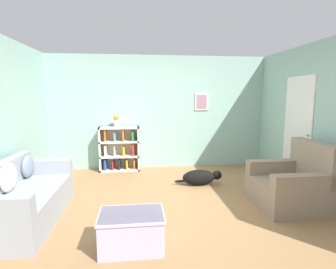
{
  "coord_description": "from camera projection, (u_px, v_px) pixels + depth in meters",
  "views": [
    {
      "loc": [
        -0.49,
        -3.88,
        1.69
      ],
      "look_at": [
        0.0,
        0.4,
        1.05
      ],
      "focal_mm": 28.0,
      "sensor_mm": 36.0,
      "label": 1
    }
  ],
  "objects": [
    {
      "name": "wall_back",
      "position": [
        159.0,
        112.0,
        6.13
      ],
      "size": [
        5.6,
        0.13,
        2.6
      ],
      "color": "#93BCB2",
      "rests_on": "ground_plane"
    },
    {
      "name": "vase",
      "position": [
        116.0,
        120.0,
        5.82
      ],
      "size": [
        0.13,
        0.13,
        0.28
      ],
      "color": "silver",
      "rests_on": "bookshelf"
    },
    {
      "name": "couch",
      "position": [
        22.0,
        199.0,
        3.52
      ],
      "size": [
        0.81,
        1.77,
        0.82
      ],
      "color": "#9399A3",
      "rests_on": "ground_plane"
    },
    {
      "name": "ground_plane",
      "position": [
        171.0,
        204.0,
        4.11
      ],
      "size": [
        14.0,
        14.0,
        0.0
      ],
      "primitive_type": "plane",
      "color": "#997047"
    },
    {
      "name": "recliner_chair",
      "position": [
        293.0,
        185.0,
        4.02
      ],
      "size": [
        0.97,
        0.99,
        1.0
      ],
      "color": "gray",
      "rests_on": "ground_plane"
    },
    {
      "name": "dog",
      "position": [
        200.0,
        177.0,
        4.98
      ],
      "size": [
        0.91,
        0.27,
        0.3
      ],
      "color": "black",
      "rests_on": "ground_plane"
    },
    {
      "name": "bookshelf",
      "position": [
        120.0,
        149.0,
        5.95
      ],
      "size": [
        0.89,
        0.31,
        1.0
      ],
      "color": "silver",
      "rests_on": "ground_plane"
    },
    {
      "name": "wall_right",
      "position": [
        327.0,
        120.0,
        4.23
      ],
      "size": [
        0.16,
        5.0,
        2.6
      ],
      "color": "#93BCB2",
      "rests_on": "ground_plane"
    },
    {
      "name": "coffee_table",
      "position": [
        132.0,
        230.0,
        2.9
      ],
      "size": [
        0.72,
        0.49,
        0.41
      ],
      "color": "#BCB2D1",
      "rests_on": "ground_plane"
    }
  ]
}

